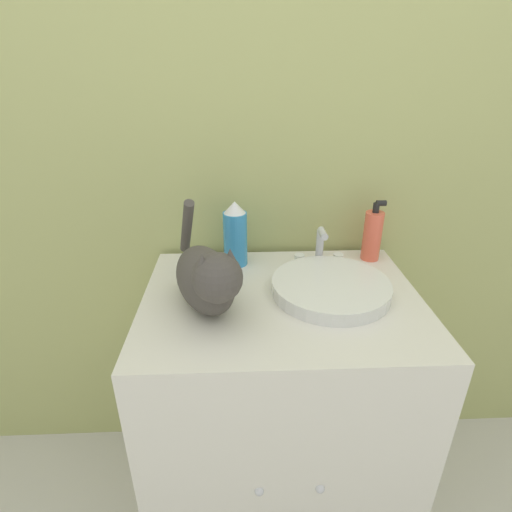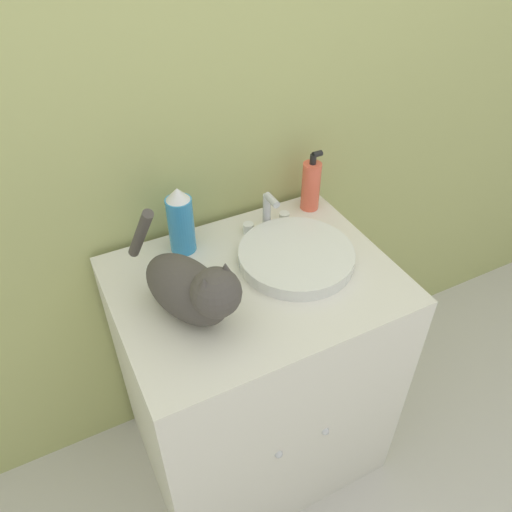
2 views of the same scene
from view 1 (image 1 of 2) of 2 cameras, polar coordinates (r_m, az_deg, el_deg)
wall_back at (r=1.29m, az=2.64°, el=17.65°), size 6.00×0.05×2.50m
vanity_cabinet at (r=1.38m, az=3.20°, el=-21.18°), size 0.76×0.60×0.85m
sink_basin at (r=1.13m, az=10.62°, el=-4.41°), size 0.33×0.33×0.04m
faucet at (r=1.26m, az=9.09°, el=0.81°), size 0.16×0.08×0.13m
cat at (r=1.01m, az=-6.99°, el=-3.05°), size 0.23×0.39×0.26m
soap_bottle at (r=1.33m, az=16.30°, el=2.91°), size 0.06×0.06×0.20m
spray_bottle at (r=1.24m, az=-2.98°, el=3.10°), size 0.07×0.07×0.21m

